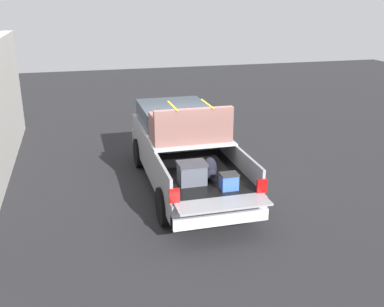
# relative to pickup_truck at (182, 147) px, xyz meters

# --- Properties ---
(ground_plane) EXTENTS (40.00, 40.00, 0.00)m
(ground_plane) POSITION_rel_pickup_truck_xyz_m (-0.36, -0.00, -0.95)
(ground_plane) COLOR #262628
(pickup_truck) EXTENTS (6.05, 2.06, 2.23)m
(pickup_truck) POSITION_rel_pickup_truck_xyz_m (0.00, 0.00, 0.00)
(pickup_truck) COLOR gray
(pickup_truck) RESTS_ON ground_plane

